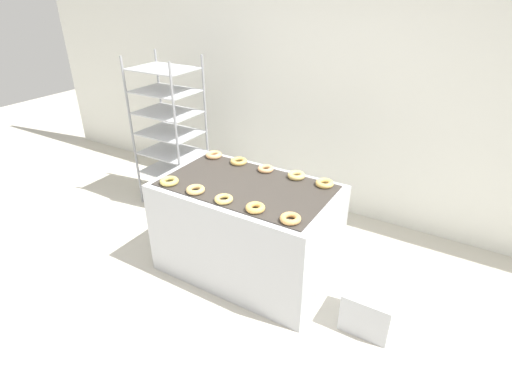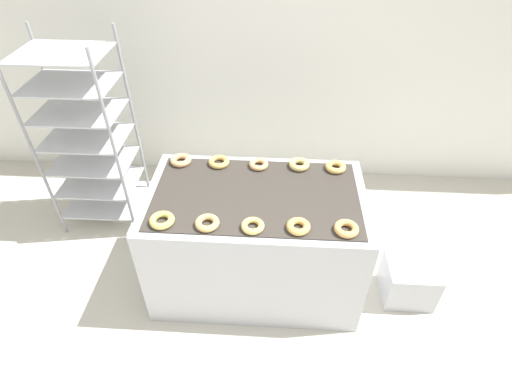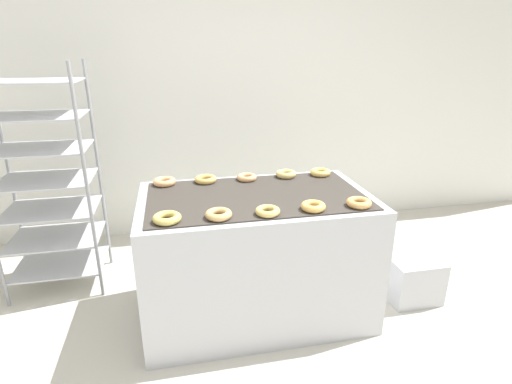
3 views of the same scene
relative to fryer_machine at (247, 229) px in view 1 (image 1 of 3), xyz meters
name	(u,v)px [view 1 (image 1 of 3)]	position (x,y,z in m)	size (l,w,h in m)	color
ground_plane	(200,317)	(0.00, -0.68, -0.42)	(14.00, 14.00, 0.00)	beige
wall_back	(322,80)	(0.00, 1.44, 0.98)	(8.00, 0.05, 2.80)	silver
fryer_machine	(247,229)	(0.00, 0.00, 0.00)	(1.44, 0.86, 0.84)	#B7BABF
baking_rack_cart	(170,133)	(-1.38, 0.63, 0.41)	(0.65, 0.50, 1.63)	gray
glaze_bin	(370,308)	(1.12, -0.09, -0.26)	(0.35, 0.32, 0.32)	#B7BABF
donut_near_leftmost	(169,181)	(-0.54, -0.30, 0.44)	(0.15, 0.15, 0.04)	#D5BE5F
donut_near_left	(195,190)	(-0.27, -0.30, 0.44)	(0.15, 0.15, 0.04)	tan
donut_near_center	(224,199)	(0.00, -0.31, 0.44)	(0.14, 0.14, 0.04)	#E2BF66
donut_near_right	(255,208)	(0.27, -0.30, 0.44)	(0.14, 0.14, 0.04)	#E9B25A
donut_near_rightmost	(290,219)	(0.54, -0.30, 0.44)	(0.15, 0.15, 0.04)	#E0A65D
donut_far_leftmost	(214,155)	(-0.56, 0.32, 0.44)	(0.15, 0.15, 0.04)	#ECAC6F
donut_far_left	(239,161)	(-0.28, 0.32, 0.44)	(0.15, 0.15, 0.04)	#DAB059
donut_far_center	(265,169)	(0.00, 0.31, 0.44)	(0.14, 0.14, 0.04)	#E8A96E
donut_far_right	(296,175)	(0.28, 0.32, 0.44)	(0.15, 0.15, 0.04)	#DABB6D
donut_far_rightmost	(325,183)	(0.54, 0.31, 0.44)	(0.14, 0.14, 0.04)	#EABD62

